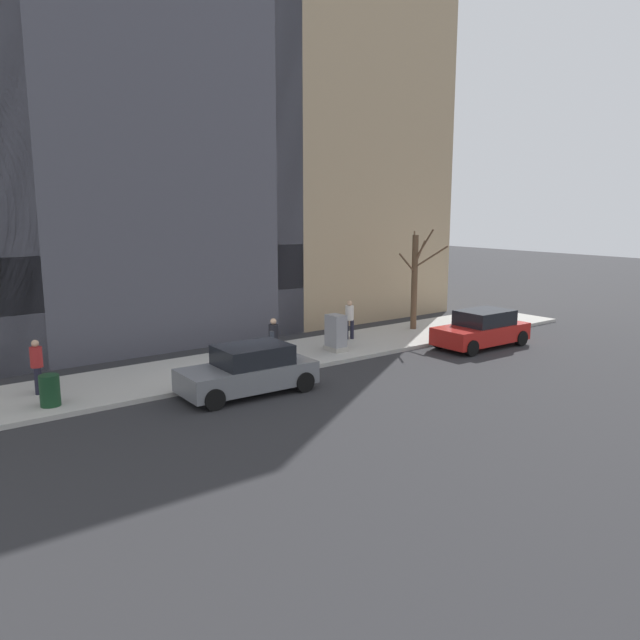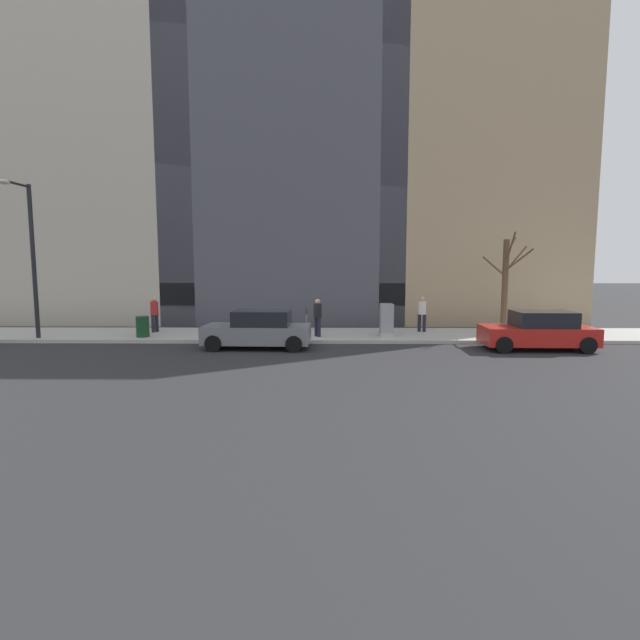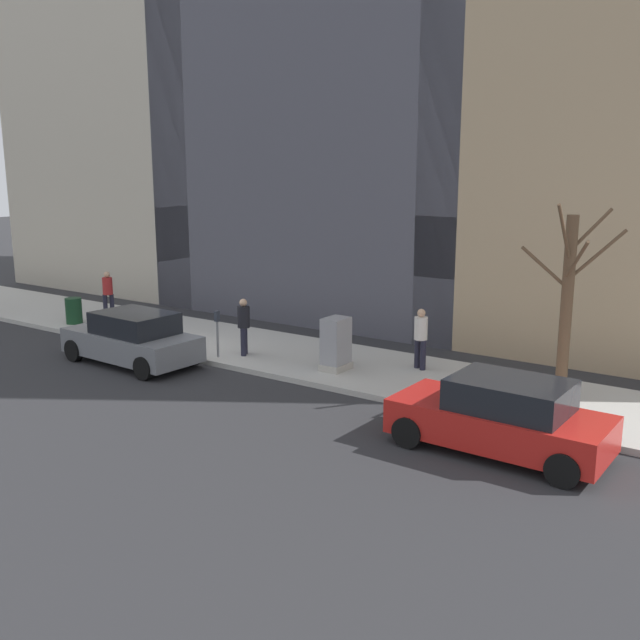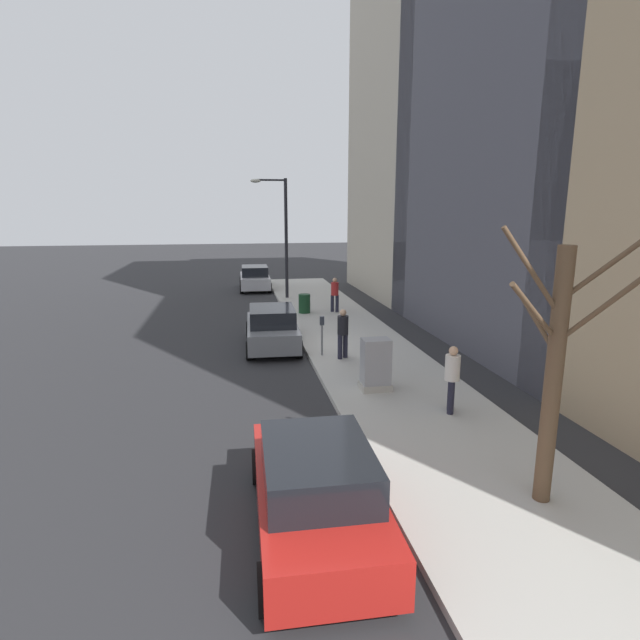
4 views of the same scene
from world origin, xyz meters
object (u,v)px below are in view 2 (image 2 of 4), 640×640
at_px(parked_car_grey, 258,330).
at_px(bare_tree, 506,282).
at_px(parking_meter, 307,319).
at_px(office_block_center, 289,78).
at_px(streetlamp, 29,248).
at_px(pedestrian_near_meter, 422,312).
at_px(parked_car_red, 539,331).
at_px(pedestrian_far_corner, 155,312).
at_px(office_tower_left, 462,153).
at_px(office_tower_right, 121,152).
at_px(pedestrian_midblock, 318,315).
at_px(trash_bin, 143,327).
at_px(utility_box, 386,320).

height_order(parked_car_grey, bare_tree, bare_tree).
xyz_separation_m(parking_meter, office_block_center, (11.53, 1.47, 13.84)).
bearing_deg(streetlamp, pedestrian_near_meter, -82.01).
relative_size(parked_car_red, pedestrian_far_corner, 2.55).
relative_size(bare_tree, pedestrian_near_meter, 2.77).
distance_m(streetlamp, office_tower_left, 24.25).
bearing_deg(pedestrian_far_corner, streetlamp, -39.29).
bearing_deg(office_block_center, streetlamp, 139.01).
relative_size(pedestrian_far_corner, office_tower_left, 0.08).
bearing_deg(pedestrian_near_meter, office_tower_right, 176.63).
bearing_deg(pedestrian_midblock, trash_bin, 60.76).
bearing_deg(streetlamp, office_block_center, -40.99).
height_order(pedestrian_near_meter, office_tower_left, office_tower_left).
height_order(parked_car_red, parking_meter, parked_car_red).
height_order(streetlamp, pedestrian_far_corner, streetlamp).
relative_size(parked_car_grey, trash_bin, 4.74).
bearing_deg(parked_car_grey, pedestrian_near_meter, -60.47).
relative_size(trash_bin, office_tower_right, 0.04).
xyz_separation_m(bare_tree, office_block_center, (9.40, 10.64, 12.34)).
distance_m(streetlamp, office_block_center, 18.89).
xyz_separation_m(streetlamp, pedestrian_near_meter, (2.38, -16.99, -2.93)).
relative_size(trash_bin, office_block_center, 0.03).
bearing_deg(utility_box, trash_bin, 92.14).
xyz_separation_m(parked_car_red, office_block_center, (13.28, 10.62, 14.08)).
relative_size(parked_car_red, streetlamp, 0.65).
bearing_deg(parked_car_grey, office_block_center, 0.38).
relative_size(utility_box, pedestrian_near_meter, 0.86).
height_order(utility_box, office_block_center, office_block_center).
xyz_separation_m(parked_car_grey, streetlamp, (1.36, 9.78, 3.28)).
xyz_separation_m(parked_car_grey, bare_tree, (3.66, -11.03, 1.75)).
height_order(parked_car_grey, pedestrian_near_meter, pedestrian_near_meter).
xyz_separation_m(parking_meter, pedestrian_near_meter, (2.22, -5.35, 0.11)).
xyz_separation_m(parked_car_grey, pedestrian_midblock, (2.15, -2.32, 0.35)).
distance_m(parking_meter, pedestrian_midblock, 0.78).
bearing_deg(bare_tree, office_tower_right, 67.28).
height_order(parked_car_grey, pedestrian_midblock, pedestrian_midblock).
height_order(utility_box, pedestrian_near_meter, pedestrian_near_meter).
distance_m(parking_meter, trash_bin, 7.24).
bearing_deg(bare_tree, trash_bin, 95.85).
bearing_deg(office_block_center, pedestrian_far_corner, 149.30).
height_order(bare_tree, office_tower_left, office_tower_left).
bearing_deg(pedestrian_midblock, pedestrian_near_meter, -102.34).
xyz_separation_m(parked_car_grey, office_block_center, (13.06, -0.38, 14.08)).
bearing_deg(streetlamp, office_tower_left, -62.60).
bearing_deg(utility_box, streetlamp, 93.84).
relative_size(parked_car_grey, streetlamp, 0.66).
height_order(parked_car_red, office_block_center, office_block_center).
xyz_separation_m(trash_bin, pedestrian_near_meter, (1.77, -12.56, 0.49)).
xyz_separation_m(parked_car_red, office_tower_left, (12.38, -0.06, 9.37)).
xyz_separation_m(trash_bin, office_tower_left, (10.18, -16.41, 9.51)).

